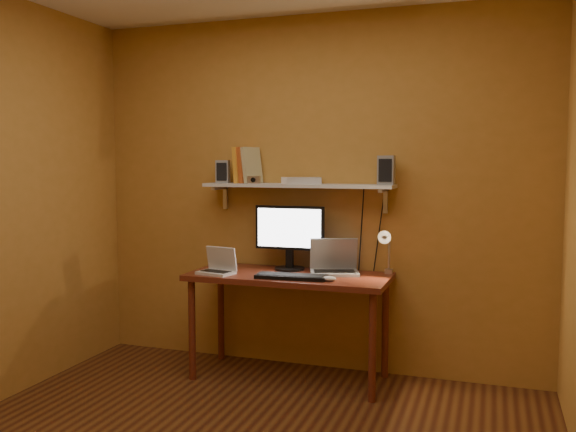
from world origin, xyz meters
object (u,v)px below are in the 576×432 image
(laptop, at_px, (334,264))
(keyboard, at_px, (291,277))
(monitor, at_px, (290,234))
(wall_shelf, at_px, (298,186))
(mouse, at_px, (329,279))
(shelf_camera, at_px, (254,180))
(speaker_right, at_px, (386,170))
(router, at_px, (301,181))
(speaker_left, at_px, (223,172))
(netbook, at_px, (218,266))
(desk, at_px, (289,286))
(desk_lamp, at_px, (387,246))

(laptop, bearing_deg, keyboard, -146.97)
(monitor, bearing_deg, wall_shelf, 37.13)
(monitor, xyz_separation_m, mouse, (0.39, -0.33, -0.24))
(mouse, distance_m, shelf_camera, 0.95)
(laptop, height_order, mouse, laptop)
(mouse, bearing_deg, shelf_camera, 161.43)
(speaker_right, bearing_deg, router, 178.44)
(mouse, distance_m, router, 0.79)
(laptop, height_order, speaker_left, speaker_left)
(netbook, height_order, mouse, netbook)
(shelf_camera, bearing_deg, mouse, -23.89)
(monitor, bearing_deg, desk, -73.00)
(netbook, xyz_separation_m, speaker_left, (-0.11, 0.33, 0.66))
(desk, distance_m, mouse, 0.39)
(keyboard, relative_size, desk_lamp, 1.28)
(monitor, distance_m, keyboard, 0.42)
(monitor, height_order, keyboard, monitor)
(speaker_right, bearing_deg, netbook, -164.75)
(monitor, xyz_separation_m, netbook, (-0.43, -0.30, -0.21))
(laptop, height_order, speaker_right, speaker_right)
(desk, relative_size, monitor, 2.72)
(speaker_left, distance_m, speaker_right, 1.23)
(keyboard, height_order, mouse, mouse)
(monitor, xyz_separation_m, speaker_left, (-0.54, 0.03, 0.45))
(speaker_right, height_order, router, speaker_right)
(desk_lamp, bearing_deg, laptop, -179.98)
(speaker_left, relative_size, speaker_right, 0.85)
(monitor, height_order, laptop, monitor)
(laptop, distance_m, mouse, 0.31)
(monitor, height_order, speaker_left, speaker_left)
(desk, bearing_deg, netbook, -162.92)
(keyboard, xyz_separation_m, mouse, (0.27, -0.02, 0.00))
(monitor, xyz_separation_m, shelf_camera, (-0.26, -0.04, 0.39))
(keyboard, height_order, shelf_camera, shelf_camera)
(shelf_camera, bearing_deg, desk_lamp, 0.76)
(wall_shelf, xyz_separation_m, shelf_camera, (-0.31, -0.08, 0.04))
(laptop, bearing_deg, router, 147.19)
(netbook, bearing_deg, wall_shelf, 46.80)
(desk, relative_size, wall_shelf, 1.00)
(wall_shelf, height_order, router, router)
(desk, xyz_separation_m, mouse, (0.34, -0.17, 0.10))
(laptop, xyz_separation_m, speaker_left, (-0.88, 0.06, 0.64))
(desk_lamp, distance_m, speaker_left, 1.34)
(monitor, relative_size, mouse, 5.39)
(desk_lamp, relative_size, router, 1.32)
(mouse, bearing_deg, router, 135.86)
(mouse, relative_size, shelf_camera, 1.01)
(laptop, relative_size, speaker_left, 2.30)
(desk, height_order, netbook, netbook)
(speaker_left, bearing_deg, mouse, -34.22)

